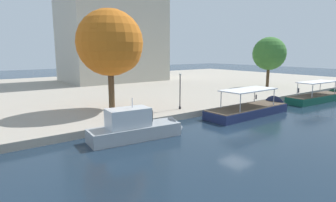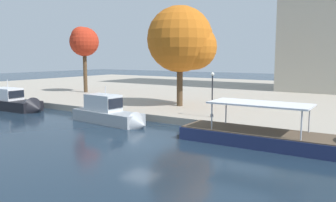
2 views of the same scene
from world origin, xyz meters
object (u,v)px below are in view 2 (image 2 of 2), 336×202
motor_yacht_1 (110,116)px  lamp_post (212,93)px  tree_2 (84,41)px  tree_0 (181,40)px  motor_yacht_0 (13,103)px  tour_boat_2 (274,141)px

motor_yacht_1 → lamp_post: lamp_post is taller
lamp_post → tree_2: size_ratio=0.41×
lamp_post → tree_0: bearing=142.7°
motor_yacht_0 → motor_yacht_1: bearing=-1.8°
tree_2 → lamp_post: bearing=-19.4°
motor_yacht_1 → tour_boat_2: (15.70, -0.11, -0.33)m
motor_yacht_1 → tree_0: tree_0 is taller
motor_yacht_0 → lamp_post: lamp_post is taller
tree_0 → tour_boat_2: bearing=-35.6°
lamp_post → tree_2: 29.18m
tree_0 → tree_2: size_ratio=1.10×
motor_yacht_1 → tree_2: 24.77m
motor_yacht_0 → motor_yacht_1: (15.68, 0.13, -0.05)m
motor_yacht_1 → tour_boat_2: motor_yacht_1 is taller
tour_boat_2 → tree_2: 38.09m
tour_boat_2 → tree_0: size_ratio=1.12×
motor_yacht_0 → tree_0: 21.66m
tree_2 → motor_yacht_1: bearing=-37.6°
lamp_post → tree_0: size_ratio=0.37×
tour_boat_2 → tree_2: size_ratio=1.23×
motor_yacht_0 → tree_0: tree_0 is taller
motor_yacht_0 → tree_2: size_ratio=0.97×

